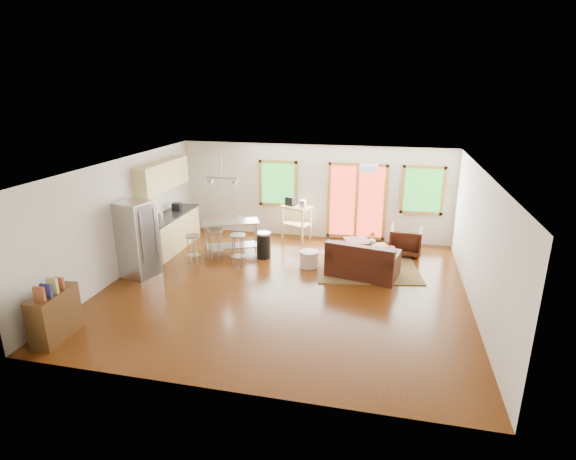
% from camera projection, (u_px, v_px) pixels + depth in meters
% --- Properties ---
extents(floor, '(7.50, 7.00, 0.02)m').
position_uv_depth(floor, '(285.00, 288.00, 9.60)').
color(floor, '#391906').
rests_on(floor, ground).
extents(ceiling, '(7.50, 7.00, 0.02)m').
position_uv_depth(ceiling, '(285.00, 166.00, 8.79)').
color(ceiling, silver).
rests_on(ceiling, ground).
extents(back_wall, '(7.50, 0.02, 2.60)m').
position_uv_depth(back_wall, '(314.00, 192.00, 12.45)').
color(back_wall, beige).
rests_on(back_wall, ground).
extents(left_wall, '(0.02, 7.00, 2.60)m').
position_uv_depth(left_wall, '(120.00, 218.00, 9.98)').
color(left_wall, beige).
rests_on(left_wall, ground).
extents(right_wall, '(0.02, 7.00, 2.60)m').
position_uv_depth(right_wall, '(480.00, 243.00, 8.40)').
color(right_wall, beige).
rests_on(right_wall, ground).
extents(front_wall, '(7.50, 0.02, 2.60)m').
position_uv_depth(front_wall, '(224.00, 309.00, 5.94)').
color(front_wall, beige).
rests_on(front_wall, ground).
extents(window_left, '(1.10, 0.05, 1.30)m').
position_uv_depth(window_left, '(278.00, 183.00, 12.55)').
color(window_left, '#1D621E').
rests_on(window_left, back_wall).
extents(french_doors, '(1.60, 0.05, 2.10)m').
position_uv_depth(french_doors, '(357.00, 202.00, 12.21)').
color(french_doors, red).
rests_on(french_doors, back_wall).
extents(window_right, '(1.10, 0.05, 1.30)m').
position_uv_depth(window_right, '(423.00, 190.00, 11.73)').
color(window_right, '#1D621E').
rests_on(window_right, back_wall).
extents(rug, '(2.63, 2.20, 0.02)m').
position_uv_depth(rug, '(367.00, 268.00, 10.56)').
color(rug, '#425E35').
rests_on(rug, floor).
extents(loveseat, '(1.69, 1.17, 0.82)m').
position_uv_depth(loveseat, '(362.00, 263.00, 10.08)').
color(loveseat, black).
rests_on(loveseat, floor).
extents(coffee_table, '(1.03, 0.82, 0.36)m').
position_uv_depth(coffee_table, '(371.00, 249.00, 10.98)').
color(coffee_table, '#39230E').
rests_on(coffee_table, floor).
extents(armchair, '(0.82, 0.77, 0.79)m').
position_uv_depth(armchair, '(406.00, 239.00, 11.37)').
color(armchair, black).
rests_on(armchair, floor).
extents(ottoman, '(0.75, 0.75, 0.40)m').
position_uv_depth(ottoman, '(357.00, 247.00, 11.38)').
color(ottoman, black).
rests_on(ottoman, floor).
extents(pouf, '(0.48, 0.48, 0.39)m').
position_uv_depth(pouf, '(309.00, 259.00, 10.64)').
color(pouf, beige).
rests_on(pouf, floor).
extents(vase, '(0.18, 0.19, 0.30)m').
position_uv_depth(vase, '(372.00, 240.00, 10.99)').
color(vase, silver).
rests_on(vase, coffee_table).
extents(book, '(0.20, 0.07, 0.27)m').
position_uv_depth(book, '(387.00, 243.00, 10.68)').
color(book, brown).
rests_on(book, coffee_table).
extents(cabinets, '(0.64, 2.24, 2.30)m').
position_uv_depth(cabinets, '(169.00, 215.00, 11.62)').
color(cabinets, tan).
rests_on(cabinets, floor).
extents(refrigerator, '(0.84, 0.82, 1.72)m').
position_uv_depth(refrigerator, '(138.00, 239.00, 9.96)').
color(refrigerator, '#B7BABC').
rests_on(refrigerator, floor).
extents(island, '(1.49, 1.06, 0.88)m').
position_uv_depth(island, '(231.00, 232.00, 11.29)').
color(island, '#B7BABC').
rests_on(island, floor).
extents(cup, '(0.12, 0.10, 0.11)m').
position_uv_depth(cup, '(239.00, 217.00, 11.14)').
color(cup, silver).
rests_on(cup, island).
extents(bar_stool_a, '(0.40, 0.40, 0.73)m').
position_uv_depth(bar_stool_a, '(193.00, 242.00, 10.72)').
color(bar_stool_a, '#B7BABC').
rests_on(bar_stool_a, floor).
extents(bar_stool_b, '(0.38, 0.38, 0.78)m').
position_uv_depth(bar_stool_b, '(216.00, 237.00, 10.99)').
color(bar_stool_b, '#B7BABC').
rests_on(bar_stool_b, floor).
extents(bar_stool_c, '(0.41, 0.41, 0.79)m').
position_uv_depth(bar_stool_c, '(238.00, 243.00, 10.58)').
color(bar_stool_c, '#B7BABC').
rests_on(bar_stool_c, floor).
extents(trash_can, '(0.42, 0.42, 0.66)m').
position_uv_depth(trash_can, '(264.00, 245.00, 11.16)').
color(trash_can, black).
rests_on(trash_can, floor).
extents(kitchen_cart, '(0.91, 0.76, 1.19)m').
position_uv_depth(kitchen_cart, '(296.00, 211.00, 12.40)').
color(kitchen_cart, tan).
rests_on(kitchen_cart, floor).
extents(bookshelf, '(0.42, 0.96, 1.11)m').
position_uv_depth(bookshelf, '(55.00, 314.00, 7.58)').
color(bookshelf, '#39230E').
rests_on(bookshelf, floor).
extents(ceiling_flush, '(0.35, 0.35, 0.12)m').
position_uv_depth(ceiling_flush, '(369.00, 168.00, 9.03)').
color(ceiling_flush, white).
rests_on(ceiling_flush, ceiling).
extents(pendant_light, '(0.80, 0.18, 0.79)m').
position_uv_depth(pendant_light, '(222.00, 182.00, 10.80)').
color(pendant_light, gray).
rests_on(pendant_light, ceiling).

